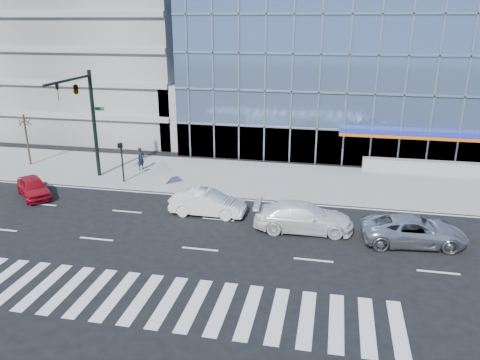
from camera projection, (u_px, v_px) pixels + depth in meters
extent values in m
plane|color=black|center=(218.00, 219.00, 28.62)|extent=(160.00, 160.00, 0.00)
cube|color=gray|center=(244.00, 177.00, 36.00)|extent=(120.00, 8.00, 0.15)
cube|color=#6981B0|center=(413.00, 62.00, 47.58)|extent=(42.00, 26.00, 15.00)
cube|color=gray|center=(102.00, 34.00, 53.23)|extent=(24.00, 24.00, 20.00)
cube|color=gray|center=(203.00, 112.00, 45.45)|extent=(6.00, 8.00, 6.00)
cylinder|color=black|center=(94.00, 124.00, 34.91)|extent=(0.28, 0.28, 8.00)
cylinder|color=black|center=(68.00, 80.00, 31.14)|extent=(0.18, 5.60, 0.18)
imported|color=black|center=(58.00, 92.00, 30.04)|extent=(0.18, 0.22, 1.10)
imported|color=black|center=(76.00, 88.00, 32.08)|extent=(0.48, 2.24, 0.90)
cube|color=#0C591E|center=(98.00, 109.00, 34.43)|extent=(0.90, 0.05, 0.25)
cylinder|color=black|center=(122.00, 162.00, 34.33)|extent=(0.12, 0.12, 3.00)
cube|color=black|center=(120.00, 146.00, 33.76)|extent=(0.30, 0.25, 0.35)
cylinder|color=#332319|center=(27.00, 140.00, 38.25)|extent=(0.16, 0.16, 4.20)
ellipsoid|color=#332319|center=(24.00, 120.00, 37.70)|extent=(1.10, 1.10, 0.90)
imported|color=silver|center=(414.00, 231.00, 25.30)|extent=(5.80, 3.17, 1.54)
imported|color=white|center=(303.00, 217.00, 26.90)|extent=(5.82, 2.66, 1.65)
imported|color=white|center=(208.00, 203.00, 29.08)|extent=(4.70, 1.70, 1.54)
imported|color=#A30C1B|center=(33.00, 187.00, 32.07)|extent=(4.08, 3.97, 1.38)
imported|color=black|center=(141.00, 159.00, 37.25)|extent=(0.66, 0.78, 1.83)
cube|color=#A8A8A8|center=(164.00, 172.00, 33.91)|extent=(1.83, 0.19, 1.84)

